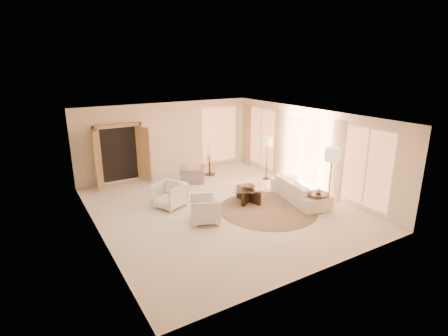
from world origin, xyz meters
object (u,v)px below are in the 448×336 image
armchair_left (169,194)px  floor_lamp_far (332,157)px  end_table (318,199)px  end_vase (319,190)px  coffee_table (249,193)px  side_vase (210,156)px  floor_lamp_near (267,144)px  side_table (210,165)px  bowl (249,186)px  accent_chair (193,172)px  sofa (300,190)px  armchair_right (205,208)px

armchair_left → floor_lamp_far: size_ratio=0.46×
end_table → end_vase: bearing=90.0°
coffee_table → side_vase: 3.13m
floor_lamp_near → end_vase: 3.32m
side_table → bowl: size_ratio=1.83×
side_table → floor_lamp_far: bearing=-71.2°
accent_chair → floor_lamp_far: (2.55, -4.19, 1.18)m
end_table → bowl: size_ratio=1.75×
sofa → side_vase: (-1.19, 3.82, 0.41)m
end_vase → side_vase: 4.87m
armchair_right → end_vase: bearing=94.6°
armchair_left → end_table: (3.62, -2.57, -0.03)m
floor_lamp_near → floor_lamp_far: 3.10m
end_vase → armchair_right: bearing=160.8°
floor_lamp_far → side_vase: size_ratio=8.03×
end_vase → side_vase: size_ratio=0.80×
side_table → bowl: bearing=-95.3°
end_table → side_table: 4.87m
armchair_right → accent_chair: (1.18, 3.19, -0.02)m
accent_chair → end_vase: size_ratio=4.79×
sofa → accent_chair: size_ratio=2.63×
armchair_left → sofa: bearing=41.4°
end_vase → end_table: bearing=-90.0°
sofa → end_table: sofa is taller
side_table → floor_lamp_near: bearing=-44.7°
floor_lamp_near → end_vase: size_ratio=8.85×
end_table → armchair_left: bearing=144.6°
sofa → coffee_table: bearing=74.4°
armchair_right → floor_lamp_near: 4.38m
armchair_right → end_table: armchair_right is taller
sofa → floor_lamp_near: size_ratio=1.42×
armchair_right → bowl: 1.94m
floor_lamp_far → armchair_left: bearing=149.4°
armchair_right → bowl: bearing=130.8°
end_table → floor_lamp_far: (0.55, 0.10, 1.17)m
end_table → armchair_right: bearing=160.8°
coffee_table → end_table: 2.13m
armchair_left → side_table: size_ratio=1.33×
bowl → armchair_right: bearing=-163.0°
coffee_table → floor_lamp_far: (1.87, -1.57, 1.27)m
armchair_left → coffee_table: size_ratio=0.51×
accent_chair → floor_lamp_near: bearing=-173.9°
side_table → floor_lamp_near: size_ratio=0.40×
accent_chair → floor_lamp_near: size_ratio=0.54×
end_table → floor_lamp_near: floor_lamp_near is taller
bowl → end_vase: (1.32, -1.67, 0.15)m
sofa → side_table: (-1.19, 3.82, 0.05)m
accent_chair → armchair_right: bearing=99.2°
end_table → side_vase: (-1.03, 4.76, 0.35)m
accent_chair → end_vase: bearing=144.4°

